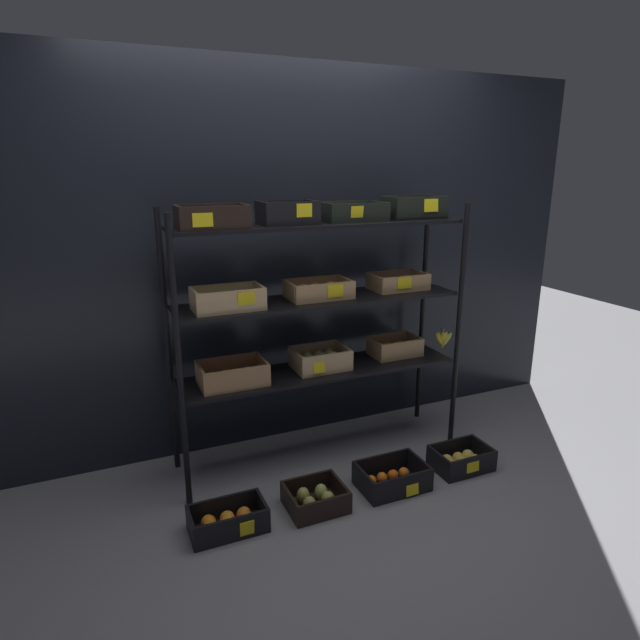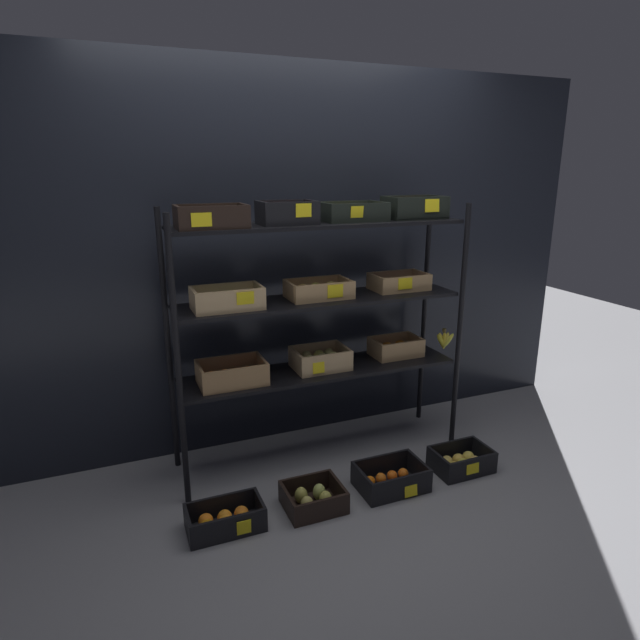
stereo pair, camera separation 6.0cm
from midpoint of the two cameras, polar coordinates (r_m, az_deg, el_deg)
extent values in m
plane|color=gray|center=(3.46, -0.51, -13.96)|extent=(10.00, 10.00, 0.00)
cube|color=black|center=(3.41, -3.17, 6.42)|extent=(4.09, 0.12, 2.32)
cylinder|color=black|center=(2.76, -15.35, -5.07)|extent=(0.03, 0.03, 1.53)
cylinder|color=black|center=(3.40, 14.03, -0.97)|extent=(0.03, 0.03, 1.53)
cylinder|color=black|center=(3.13, -16.43, -2.64)|extent=(0.03, 0.03, 1.53)
cylinder|color=black|center=(3.70, 10.38, 0.65)|extent=(0.03, 0.03, 1.53)
cube|color=black|center=(3.22, -0.54, -5.37)|extent=(1.66, 0.36, 0.02)
cube|color=black|center=(3.09, -0.56, 2.14)|extent=(1.66, 0.36, 0.02)
cube|color=black|center=(3.01, -0.58, 10.16)|extent=(1.66, 0.36, 0.02)
cube|color=#A87F51|center=(3.04, -9.83, -6.59)|extent=(0.37, 0.24, 0.01)
cube|color=#A87F51|center=(2.92, -9.35, -6.24)|extent=(0.37, 0.02, 0.11)
cube|color=#A87F51|center=(3.12, -10.38, -4.78)|extent=(0.37, 0.02, 0.11)
cube|color=#A87F51|center=(2.99, -13.18, -5.92)|extent=(0.02, 0.21, 0.11)
cube|color=#A87F51|center=(3.06, -6.67, -5.05)|extent=(0.02, 0.21, 0.11)
sphere|color=orange|center=(2.98, -11.59, -6.44)|extent=(0.06, 0.06, 0.06)
sphere|color=orange|center=(2.99, -10.33, -6.28)|extent=(0.06, 0.06, 0.06)
sphere|color=orange|center=(3.00, -9.05, -6.12)|extent=(0.06, 0.06, 0.06)
sphere|color=orange|center=(3.02, -7.71, -5.93)|extent=(0.06, 0.06, 0.06)
sphere|color=orange|center=(3.04, -11.96, -5.99)|extent=(0.06, 0.06, 0.06)
sphere|color=orange|center=(3.06, -10.60, -5.77)|extent=(0.06, 0.06, 0.06)
sphere|color=orange|center=(3.07, -9.37, -5.66)|extent=(0.06, 0.06, 0.06)
sphere|color=orange|center=(3.08, -8.20, -5.47)|extent=(0.06, 0.06, 0.06)
cube|color=tan|center=(3.22, -0.51, -5.01)|extent=(0.32, 0.24, 0.01)
cube|color=tan|center=(3.11, 0.30, -4.64)|extent=(0.32, 0.02, 0.11)
cube|color=tan|center=(3.30, -1.27, -3.37)|extent=(0.32, 0.02, 0.11)
cube|color=tan|center=(3.15, -3.09, -4.36)|extent=(0.02, 0.21, 0.11)
cube|color=tan|center=(3.26, 1.97, -3.62)|extent=(0.02, 0.21, 0.11)
ellipsoid|color=tan|center=(3.15, -1.52, -4.56)|extent=(0.07, 0.07, 0.09)
ellipsoid|color=tan|center=(3.18, -0.27, -4.34)|extent=(0.07, 0.07, 0.09)
ellipsoid|color=tan|center=(3.20, 0.93, -4.17)|extent=(0.07, 0.07, 0.09)
ellipsoid|color=tan|center=(3.21, -2.00, -4.11)|extent=(0.07, 0.07, 0.09)
ellipsoid|color=#BBB94E|center=(3.23, -0.67, -3.97)|extent=(0.07, 0.07, 0.09)
ellipsoid|color=tan|center=(3.26, 0.38, -3.79)|extent=(0.07, 0.07, 0.09)
cube|color=yellow|center=(3.08, -0.65, -5.11)|extent=(0.07, 0.01, 0.07)
cube|color=tan|center=(3.47, 7.44, -3.58)|extent=(0.31, 0.20, 0.01)
cube|color=tan|center=(3.38, 8.29, -3.15)|extent=(0.31, 0.02, 0.10)
cube|color=tan|center=(3.53, 6.70, -2.23)|extent=(0.31, 0.02, 0.10)
cube|color=tan|center=(3.38, 5.34, -3.01)|extent=(0.02, 0.17, 0.10)
cube|color=tan|center=(3.53, 9.52, -2.36)|extent=(0.02, 0.17, 0.10)
sphere|color=orange|center=(3.42, 7.00, -3.12)|extent=(0.07, 0.07, 0.07)
sphere|color=orange|center=(3.46, 8.45, -2.93)|extent=(0.07, 0.07, 0.07)
sphere|color=orange|center=(3.45, 6.56, -2.90)|extent=(0.07, 0.07, 0.07)
sphere|color=orange|center=(3.50, 7.92, -2.68)|extent=(0.07, 0.07, 0.07)
cube|color=tan|center=(2.89, -10.33, 1.25)|extent=(0.37, 0.21, 0.01)
cube|color=tan|center=(2.79, -9.93, 1.98)|extent=(0.37, 0.02, 0.11)
cube|color=tan|center=(2.97, -10.83, 2.81)|extent=(0.37, 0.02, 0.11)
cube|color=tan|center=(2.85, -13.85, 2.04)|extent=(0.02, 0.18, 0.11)
cube|color=tan|center=(2.92, -7.03, 2.75)|extent=(0.02, 0.18, 0.11)
sphere|color=#93B645|center=(2.83, -11.95, 1.73)|extent=(0.07, 0.07, 0.07)
sphere|color=#98BC3B|center=(2.86, -10.30, 1.94)|extent=(0.07, 0.07, 0.07)
sphere|color=#94BD42|center=(2.88, -8.60, 2.13)|extent=(0.07, 0.07, 0.07)
sphere|color=#8DC542|center=(2.89, -12.20, 1.98)|extent=(0.07, 0.07, 0.07)
sphere|color=#91B83C|center=(2.91, -10.60, 2.18)|extent=(0.07, 0.07, 0.07)
sphere|color=#85B845|center=(2.93, -8.88, 2.36)|extent=(0.07, 0.07, 0.07)
cube|color=yellow|center=(2.79, -8.46, 2.28)|extent=(0.09, 0.01, 0.07)
cube|color=tan|center=(3.10, -0.77, 2.49)|extent=(0.36, 0.22, 0.01)
cube|color=tan|center=(2.99, 0.00, 3.03)|extent=(0.36, 0.02, 0.09)
cube|color=tan|center=(3.18, -1.49, 3.80)|extent=(0.36, 0.02, 0.09)
cube|color=tan|center=(3.02, -3.82, 3.13)|extent=(0.02, 0.19, 0.09)
cube|color=tan|center=(3.15, 2.16, 3.70)|extent=(0.02, 0.19, 0.09)
sphere|color=#DEC24B|center=(3.03, -2.10, 2.99)|extent=(0.07, 0.07, 0.07)
sphere|color=#E3C24E|center=(3.06, -0.53, 3.16)|extent=(0.07, 0.07, 0.07)
sphere|color=yellow|center=(3.09, 0.93, 3.27)|extent=(0.07, 0.07, 0.07)
sphere|color=#E0B04F|center=(3.08, -2.38, 3.22)|extent=(0.07, 0.07, 0.07)
sphere|color=gold|center=(3.12, -1.01, 3.37)|extent=(0.07, 0.07, 0.07)
sphere|color=#E3C257|center=(3.15, 0.59, 3.50)|extent=(0.07, 0.07, 0.07)
cube|color=yellow|center=(3.01, 1.10, 3.10)|extent=(0.09, 0.01, 0.07)
cube|color=tan|center=(3.35, 7.76, 3.39)|extent=(0.34, 0.21, 0.01)
cube|color=tan|center=(3.26, 8.69, 3.89)|extent=(0.34, 0.02, 0.09)
cube|color=tan|center=(3.42, 6.93, 4.55)|extent=(0.34, 0.02, 0.09)
cube|color=tan|center=(3.26, 5.34, 4.02)|extent=(0.02, 0.18, 0.09)
cube|color=tan|center=(3.42, 10.13, 4.42)|extent=(0.02, 0.18, 0.09)
sphere|color=#542559|center=(3.26, 6.51, 3.63)|extent=(0.05, 0.05, 0.05)
sphere|color=#622F57|center=(3.29, 7.29, 3.70)|extent=(0.05, 0.05, 0.05)
sphere|color=#67215B|center=(3.31, 8.06, 3.77)|extent=(0.05, 0.05, 0.05)
sphere|color=#662D4E|center=(3.35, 8.87, 3.85)|extent=(0.05, 0.05, 0.05)
sphere|color=#6C1F50|center=(3.37, 9.63, 3.91)|extent=(0.05, 0.05, 0.05)
sphere|color=#5F2545|center=(3.32, 5.91, 3.86)|extent=(0.05, 0.05, 0.05)
sphere|color=#682555|center=(3.34, 6.72, 3.93)|extent=(0.05, 0.05, 0.05)
sphere|color=#5E2A46|center=(3.37, 7.51, 4.01)|extent=(0.05, 0.05, 0.05)
sphere|color=#552849|center=(3.39, 8.24, 4.05)|extent=(0.05, 0.05, 0.05)
sphere|color=#5A265D|center=(3.43, 9.06, 4.13)|extent=(0.05, 0.05, 0.05)
cube|color=yellow|center=(3.24, 8.47, 3.90)|extent=(0.09, 0.01, 0.07)
cube|color=black|center=(2.77, -11.98, 9.65)|extent=(0.35, 0.21, 0.01)
cube|color=black|center=(2.68, -11.62, 10.69)|extent=(0.35, 0.02, 0.10)
cube|color=black|center=(2.86, -12.45, 10.97)|extent=(0.35, 0.02, 0.10)
cube|color=black|center=(2.74, -15.55, 10.56)|extent=(0.02, 0.17, 0.10)
cube|color=black|center=(2.81, -8.63, 11.07)|extent=(0.02, 0.17, 0.10)
ellipsoid|color=brown|center=(2.72, -14.00, 10.25)|extent=(0.05, 0.05, 0.07)
ellipsoid|color=brown|center=(2.74, -12.61, 10.36)|extent=(0.05, 0.05, 0.07)
ellipsoid|color=brown|center=(2.75, -11.12, 10.46)|extent=(0.05, 0.05, 0.07)
ellipsoid|color=brown|center=(2.76, -9.78, 10.57)|extent=(0.05, 0.05, 0.07)
ellipsoid|color=brown|center=(2.78, -14.15, 10.36)|extent=(0.05, 0.05, 0.07)
ellipsoid|color=brown|center=(2.80, -12.77, 10.47)|extent=(0.05, 0.05, 0.07)
ellipsoid|color=brown|center=(2.80, -11.50, 10.55)|extent=(0.05, 0.05, 0.07)
ellipsoid|color=brown|center=(2.82, -10.13, 10.66)|extent=(0.05, 0.05, 0.07)
cube|color=yellow|center=(2.65, -13.02, 10.34)|extent=(0.10, 0.01, 0.07)
cube|color=black|center=(2.91, -4.07, 10.24)|extent=(0.30, 0.21, 0.01)
cube|color=black|center=(2.82, -3.43, 11.31)|extent=(0.30, 0.02, 0.11)
cube|color=black|center=(3.00, -4.73, 11.58)|extent=(0.30, 0.02, 0.11)
cube|color=black|center=(2.86, -6.83, 11.31)|extent=(0.02, 0.18, 0.11)
cube|color=black|center=(2.96, -1.45, 11.56)|extent=(0.02, 0.18, 0.11)
sphere|color=red|center=(2.87, -4.79, 10.98)|extent=(0.07, 0.07, 0.07)
sphere|color=red|center=(2.90, -2.87, 11.06)|extent=(0.07, 0.07, 0.07)
sphere|color=red|center=(2.92, -5.24, 11.05)|extent=(0.07, 0.07, 0.07)
sphere|color=red|center=(2.95, -3.39, 11.14)|extent=(0.07, 0.07, 0.07)
cube|color=yellow|center=(2.82, -2.30, 11.59)|extent=(0.09, 0.01, 0.07)
cube|color=black|center=(3.11, 2.82, 10.62)|extent=(0.36, 0.25, 0.01)
cube|color=black|center=(3.00, 3.84, 11.42)|extent=(0.36, 0.02, 0.09)
cube|color=black|center=(3.21, 1.89, 11.75)|extent=(0.36, 0.02, 0.09)
cube|color=black|center=(3.03, -0.16, 11.50)|extent=(0.02, 0.22, 0.09)
cube|color=black|center=(3.18, 5.68, 11.64)|extent=(0.02, 0.22, 0.09)
ellipsoid|color=yellow|center=(3.03, 1.43, 11.35)|extent=(0.06, 0.06, 0.08)
ellipsoid|color=yellow|center=(3.05, 2.59, 11.38)|extent=(0.06, 0.06, 0.08)
ellipsoid|color=yellow|center=(3.08, 3.67, 11.41)|extent=(0.06, 0.06, 0.08)
ellipsoid|color=yellow|center=(3.11, 4.88, 11.43)|extent=(0.06, 0.06, 0.08)
ellipsoid|color=yellow|center=(3.10, 0.75, 11.46)|extent=(0.06, 0.06, 0.08)
ellipsoid|color=yellow|center=(3.12, 1.89, 11.49)|extent=(0.06, 0.06, 0.08)
ellipsoid|color=yellow|center=(3.15, 3.10, 11.52)|extent=(0.06, 0.06, 0.08)
ellipsoid|color=yellow|center=(3.18, 4.17, 11.54)|extent=(0.06, 0.06, 0.08)
cube|color=yellow|center=(2.98, 3.39, 11.42)|extent=(0.07, 0.01, 0.06)
cube|color=black|center=(3.29, 9.34, 10.73)|extent=(0.35, 0.21, 0.01)
cube|color=black|center=(3.20, 10.36, 11.72)|extent=(0.35, 0.02, 0.12)
cube|color=black|center=(3.36, 8.47, 12.01)|extent=(0.35, 0.02, 0.12)
cube|color=black|center=(3.19, 6.80, 11.86)|extent=(0.02, 0.18, 0.12)
cube|color=black|center=(3.37, 11.85, 11.86)|extent=(0.02, 0.18, 0.12)
sphere|color=orange|center=(3.21, 8.09, 11.30)|extent=(0.06, 0.06, 0.06)
sphere|color=orange|center=(3.24, 9.20, 11.31)|extent=(0.06, 0.06, 0.06)
sphere|color=orange|center=(3.28, 10.10, 11.32)|extent=(0.06, 0.06, 0.06)
sphere|color=orange|center=(3.31, 11.15, 11.31)|extent=(0.06, 0.06, 0.06)
sphere|color=orange|center=(3.26, 7.62, 11.39)|extent=(0.06, 0.06, 0.06)
sphere|color=orange|center=(3.29, 8.59, 11.40)|extent=(0.06, 0.06, 0.06)
sphere|color=orange|center=(3.33, 9.52, 11.41)|extent=(0.06, 0.06, 0.06)
sphere|color=orange|center=(3.37, 10.51, 11.41)|extent=(0.06, 0.06, 0.06)
cube|color=yellow|center=(3.22, 11.22, 11.88)|extent=(0.09, 0.01, 0.07)
cylinder|color=brown|center=(3.60, 12.46, -1.01)|extent=(0.02, 0.02, 0.02)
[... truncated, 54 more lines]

